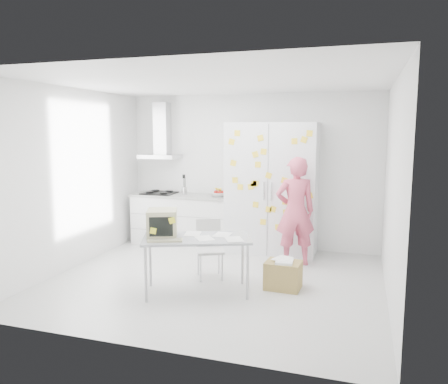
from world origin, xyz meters
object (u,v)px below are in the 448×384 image
(chair, at_px, (209,245))
(cardboard_box, at_px, (283,275))
(person, at_px, (295,211))
(desk, at_px, (175,230))

(chair, height_order, cardboard_box, chair)
(chair, bearing_deg, cardboard_box, -35.35)
(person, distance_m, cardboard_box, 1.28)
(person, bearing_deg, desk, 30.26)
(person, bearing_deg, cardboard_box, 69.07)
(desk, distance_m, chair, 0.82)
(person, height_order, chair, person)
(person, distance_m, chair, 1.48)
(person, xyz_separation_m, cardboard_box, (0.02, -1.10, -0.65))
(cardboard_box, bearing_deg, desk, -157.14)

